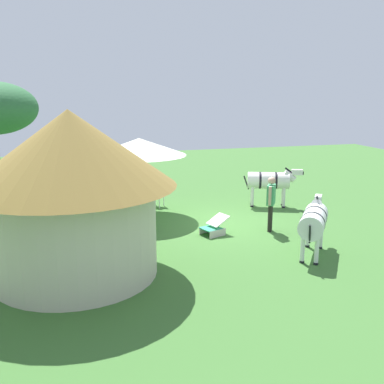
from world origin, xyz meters
The scene contains 12 objects.
ground_plane centered at (0.00, 0.00, 0.00)m, with size 36.00×36.00×0.00m, color #3E6F30.
thatched_hut centered at (-2.93, 4.73, 2.21)m, with size 4.88×4.88×3.95m.
shade_umbrella centered at (1.80, 2.43, 2.45)m, with size 3.27×3.27×2.75m.
patio_dining_table centered at (1.80, 2.43, 0.66)m, with size 1.61×0.96×0.74m.
patio_chair_west_end centered at (2.81, 1.59, 0.52)m, with size 0.60×0.61×0.90m.
patio_chair_near_lawn centered at (0.85, 3.34, 0.52)m, with size 0.61×0.61×0.90m.
guest_beside_umbrella centered at (0.04, 2.52, 1.02)m, with size 0.60×0.30×1.69m.
guest_behind_table centered at (3.32, 3.43, 1.02)m, with size 0.58×0.34×1.69m.
standing_watcher centered at (-1.14, -1.22, 1.05)m, with size 0.54×0.44×1.75m.
striped_lounge_chair centered at (-0.99, 0.60, 0.25)m, with size 0.79×0.96×0.58m.
zebra_nearest_camera centered at (1.65, -2.51, 0.99)m, with size 1.15×2.12×1.53m.
zebra_by_umbrella centered at (-3.32, -1.43, 0.96)m, with size 1.96×1.59×1.50m.
Camera 1 is at (-13.19, 4.69, 4.36)m, focal length 40.80 mm.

